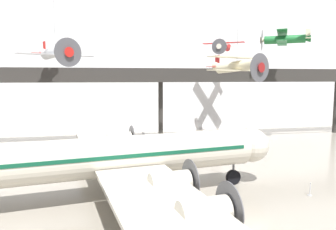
{
  "coord_description": "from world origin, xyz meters",
  "views": [
    {
      "loc": [
        -8.83,
        -18.02,
        9.42
      ],
      "look_at": [
        -2.76,
        11.55,
        5.93
      ],
      "focal_mm": 35.0,
      "sensor_mm": 36.0,
      "label": 1
    }
  ],
  "objects_px": {
    "airliner_silver_main": "(115,157)",
    "suspended_plane_cream_biplane": "(237,66)",
    "stanchion_barrier": "(310,192)",
    "suspended_plane_red_highwing": "(224,46)",
    "suspended_plane_green_biplane": "(284,39)",
    "suspended_plane_silver_racer": "(55,52)"
  },
  "relations": [
    {
      "from": "suspended_plane_red_highwing",
      "to": "suspended_plane_green_biplane",
      "type": "bearing_deg",
      "value": 74.36
    },
    {
      "from": "suspended_plane_cream_biplane",
      "to": "suspended_plane_green_biplane",
      "type": "bearing_deg",
      "value": 104.14
    },
    {
      "from": "suspended_plane_red_highwing",
      "to": "stanchion_barrier",
      "type": "height_order",
      "value": "suspended_plane_red_highwing"
    },
    {
      "from": "suspended_plane_cream_biplane",
      "to": "stanchion_barrier",
      "type": "distance_m",
      "value": 15.67
    },
    {
      "from": "suspended_plane_red_highwing",
      "to": "suspended_plane_silver_racer",
      "type": "height_order",
      "value": "suspended_plane_red_highwing"
    },
    {
      "from": "stanchion_barrier",
      "to": "suspended_plane_red_highwing",
      "type": "bearing_deg",
      "value": 83.11
    },
    {
      "from": "suspended_plane_green_biplane",
      "to": "stanchion_barrier",
      "type": "relative_size",
      "value": 7.2
    },
    {
      "from": "suspended_plane_green_biplane",
      "to": "suspended_plane_silver_racer",
      "type": "distance_m",
      "value": 30.9
    },
    {
      "from": "suspended_plane_green_biplane",
      "to": "stanchion_barrier",
      "type": "distance_m",
      "value": 26.65
    },
    {
      "from": "stanchion_barrier",
      "to": "suspended_plane_green_biplane",
      "type": "bearing_deg",
      "value": 65.27
    },
    {
      "from": "airliner_silver_main",
      "to": "suspended_plane_cream_biplane",
      "type": "bearing_deg",
      "value": 25.73
    },
    {
      "from": "airliner_silver_main",
      "to": "suspended_plane_green_biplane",
      "type": "relative_size",
      "value": 4.11
    },
    {
      "from": "suspended_plane_red_highwing",
      "to": "suspended_plane_silver_racer",
      "type": "xyz_separation_m",
      "value": [
        -24.82,
        -9.4,
        -2.11
      ]
    },
    {
      "from": "suspended_plane_red_highwing",
      "to": "airliner_silver_main",
      "type": "bearing_deg",
      "value": 1.86
    },
    {
      "from": "suspended_plane_cream_biplane",
      "to": "suspended_plane_green_biplane",
      "type": "distance_m",
      "value": 14.44
    },
    {
      "from": "suspended_plane_green_biplane",
      "to": "suspended_plane_red_highwing",
      "type": "relative_size",
      "value": 0.97
    },
    {
      "from": "airliner_silver_main",
      "to": "suspended_plane_silver_racer",
      "type": "bearing_deg",
      "value": 101.81
    },
    {
      "from": "suspended_plane_green_biplane",
      "to": "stanchion_barrier",
      "type": "height_order",
      "value": "suspended_plane_green_biplane"
    },
    {
      "from": "suspended_plane_cream_biplane",
      "to": "stanchion_barrier",
      "type": "height_order",
      "value": "suspended_plane_cream_biplane"
    },
    {
      "from": "suspended_plane_green_biplane",
      "to": "stanchion_barrier",
      "type": "bearing_deg",
      "value": 96.49
    },
    {
      "from": "suspended_plane_cream_biplane",
      "to": "suspended_plane_red_highwing",
      "type": "height_order",
      "value": "suspended_plane_red_highwing"
    },
    {
      "from": "suspended_plane_red_highwing",
      "to": "suspended_plane_cream_biplane",
      "type": "bearing_deg",
      "value": 21.33
    }
  ]
}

